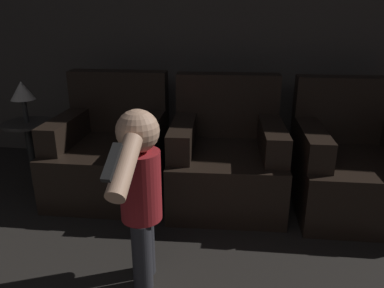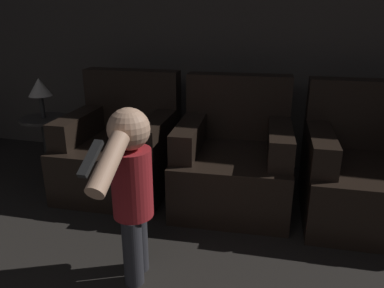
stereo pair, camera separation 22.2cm
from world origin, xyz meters
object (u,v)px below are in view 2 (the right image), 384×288
Objects in this scene: armchair_middle at (234,160)px; person_toddler at (131,184)px; armchair_left at (122,149)px; armchair_right at (365,173)px; lamp at (39,88)px.

armchair_middle is 0.98× the size of person_toddler.
armchair_left is 1.81m from armchair_right.
armchair_left and armchair_middle have the same top height.
armchair_right is 2.50m from lamp.
armchair_left reaches higher than lamp.
armchair_right is (1.81, -0.00, 0.00)m from armchair_left.
person_toddler is 2.92× the size of lamp.
armchair_middle reaches higher than lamp.
armchair_middle is at bearing 2.13° from lamp.
armchair_middle and armchair_right have the same top height.
lamp is (-2.45, -0.06, 0.47)m from armchair_right.
armchair_left is 0.90m from armchair_middle.
armchair_middle is 0.90m from armchair_right.
armchair_left is at bearing 5.09° from lamp.
armchair_right is at bearing -4.29° from armchair_middle.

